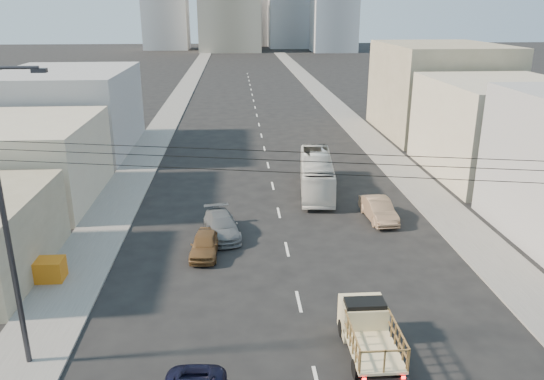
{
  "coord_description": "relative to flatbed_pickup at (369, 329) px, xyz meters",
  "views": [
    {
      "loc": [
        -2.92,
        -14.74,
        13.7
      ],
      "look_at": [
        -0.84,
        14.82,
        3.5
      ],
      "focal_mm": 35.0,
      "sensor_mm": 36.0,
      "label": 1
    }
  ],
  "objects": [
    {
      "name": "sidewalk_right",
      "position": [
        9.33,
        66.18,
        -1.03
      ],
      "size": [
        3.5,
        180.0,
        0.12
      ],
      "primitive_type": "cube",
      "color": "slate",
      "rests_on": "ground"
    },
    {
      "name": "sidewalk_left",
      "position": [
        -14.17,
        66.18,
        -1.03
      ],
      "size": [
        3.5,
        180.0,
        0.12
      ],
      "primitive_type": "cube",
      "color": "slate",
      "rests_on": "ground"
    },
    {
      "name": "sedan_brown",
      "position": [
        -7.26,
        9.81,
        -0.43
      ],
      "size": [
        1.83,
        3.98,
        1.32
      ],
      "primitive_type": "imported",
      "rotation": [
        0.0,
        0.0,
        -0.07
      ],
      "color": "brown",
      "rests_on": "ground"
    },
    {
      "name": "bldg_left_far",
      "position": [
        -21.92,
        35.18,
        2.91
      ],
      "size": [
        12.0,
        16.0,
        8.0
      ],
      "primitive_type": "cube",
      "color": "#99999C",
      "rests_on": "ground"
    },
    {
      "name": "bldg_left_mid",
      "position": [
        -21.42,
        20.18,
        1.91
      ],
      "size": [
        11.0,
        12.0,
        6.0
      ],
      "primitive_type": "cube",
      "color": "#B5A892",
      "rests_on": "ground"
    },
    {
      "name": "flatbed_pickup",
      "position": [
        0.0,
        0.0,
        0.0
      ],
      "size": [
        1.95,
        4.41,
        1.9
      ],
      "color": "beige",
      "rests_on": "ground"
    },
    {
      "name": "sedan_grey",
      "position": [
        -6.35,
        12.47,
        -0.41
      ],
      "size": [
        2.72,
        5.0,
        1.37
      ],
      "primitive_type": "imported",
      "rotation": [
        0.0,
        0.0,
        0.17
      ],
      "color": "slate",
      "rests_on": "ground"
    },
    {
      "name": "bldg_right_mid",
      "position": [
        17.08,
        24.18,
        2.91
      ],
      "size": [
        11.0,
        14.0,
        8.0
      ],
      "primitive_type": "cube",
      "color": "#B5A892",
      "rests_on": "ground"
    },
    {
      "name": "lane_dashes",
      "position": [
        -2.42,
        49.18,
        -1.09
      ],
      "size": [
        0.15,
        104.0,
        0.01
      ],
      "color": "silver",
      "rests_on": "ground"
    },
    {
      "name": "bldg_right_far",
      "position": [
        17.58,
        40.18,
        3.91
      ],
      "size": [
        12.0,
        16.0,
        10.0
      ],
      "primitive_type": "cube",
      "color": "gray",
      "rests_on": "ground"
    },
    {
      "name": "streetlamp_left",
      "position": [
        -13.81,
        0.18,
        5.34
      ],
      "size": [
        2.36,
        0.25,
        12.0
      ],
      "color": "#2D2D33",
      "rests_on": "ground"
    },
    {
      "name": "sedan_tan",
      "position": [
        4.24,
        14.44,
        -0.36
      ],
      "size": [
        1.83,
        4.52,
        1.46
      ],
      "primitive_type": "imported",
      "rotation": [
        0.0,
        0.0,
        0.06
      ],
      "color": "#8E6E53",
      "rests_on": "ground"
    },
    {
      "name": "crate_stack",
      "position": [
        -15.42,
        7.14,
        -0.4
      ],
      "size": [
        1.8,
        1.2,
        1.14
      ],
      "color": "#C86B12",
      "rests_on": "sidewalk_left"
    },
    {
      "name": "overhead_wires",
      "position": [
        -2.42,
        -2.32,
        7.87
      ],
      "size": [
        23.01,
        5.02,
        0.72
      ],
      "color": "black",
      "rests_on": "ground"
    },
    {
      "name": "midrise_east",
      "position": [
        27.58,
        161.18,
        12.91
      ],
      "size": [
        14.0,
        14.0,
        28.0
      ],
      "primitive_type": "cube",
      "color": "#989BA0",
      "rests_on": "ground"
    },
    {
      "name": "city_bus",
      "position": [
        0.92,
        20.74,
        0.31
      ],
      "size": [
        3.45,
        10.26,
        2.8
      ],
      "primitive_type": "imported",
      "rotation": [
        0.0,
        0.0,
        -0.11
      ],
      "color": "silver",
      "rests_on": "ground"
    }
  ]
}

